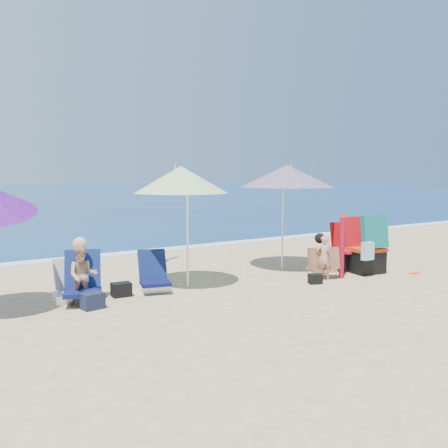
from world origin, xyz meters
TOP-DOWN VIEW (x-y plane):
  - ground at (0.00, 0.00)m, footprint 120.00×120.00m
  - foam at (0.00, 5.10)m, footprint 120.00×0.50m
  - umbrella_turquoise at (1.58, 1.48)m, footprint 2.52×2.52m
  - umbrella_striped at (-1.00, 1.29)m, footprint 2.08×2.08m
  - furled_umbrella at (1.89, 0.23)m, footprint 0.15×0.15m
  - chair_navy at (-1.53, 1.32)m, footprint 0.66×0.79m
  - chair_rainbow at (-2.90, 1.47)m, footprint 0.57×0.60m
  - camp_chair_left at (2.58, 0.73)m, footprint 0.68×0.75m
  - camp_chair_right at (2.66, 0.29)m, footprint 0.84×0.79m
  - person_center at (1.54, 0.37)m, footprint 0.62×0.56m
  - person_left at (-2.80, 1.14)m, footprint 0.77×0.91m
  - bag_navy_a at (-2.77, 0.81)m, footprint 0.34×0.27m
  - bag_black_a at (-2.14, 1.26)m, footprint 0.32×0.25m
  - bag_black_b at (1.12, 0.15)m, footprint 0.28×0.24m
  - orange_item at (3.39, -0.33)m, footprint 0.22×0.13m

SIDE VIEW (x-z plane):
  - ground at x=0.00m, z-range 0.00..0.00m
  - orange_item at x=3.39m, z-range 0.00..0.03m
  - foam at x=0.00m, z-range 0.00..0.04m
  - bag_black_b at x=1.12m, z-range 0.00..0.18m
  - bag_black_a at x=-2.14m, z-range 0.00..0.22m
  - bag_navy_a at x=-2.77m, z-range 0.00..0.24m
  - chair_rainbow at x=-2.90m, z-range -0.15..0.48m
  - chair_navy at x=-1.53m, z-range -0.16..0.52m
  - camp_chair_left at x=2.58m, z-range -0.20..0.78m
  - person_center at x=1.54m, z-range -0.01..0.84m
  - camp_chair_right at x=2.66m, z-range -0.16..1.02m
  - person_left at x=-2.80m, z-range -0.05..0.97m
  - furled_umbrella at x=1.89m, z-range 0.06..1.35m
  - umbrella_striped at x=-1.00m, z-range 0.81..2.96m
  - umbrella_turquoise at x=1.58m, z-range 0.84..3.04m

